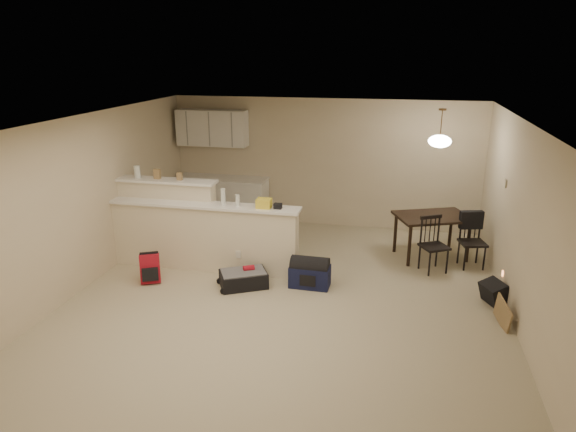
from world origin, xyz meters
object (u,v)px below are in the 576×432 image
(dining_chair_far, at_px, (473,241))
(navy_duffel, at_px, (310,276))
(red_backpack, at_px, (150,268))
(pendant_lamp, at_px, (440,141))
(suitcase, at_px, (244,279))
(black_daypack, at_px, (495,293))
(dining_chair_near, at_px, (434,245))
(dining_table, at_px, (432,221))

(dining_chair_far, xyz_separation_m, navy_duffel, (-2.43, -1.27, -0.28))
(red_backpack, height_order, navy_duffel, red_backpack)
(dining_chair_far, bearing_deg, navy_duffel, -166.70)
(pendant_lamp, relative_size, dining_chair_far, 0.70)
(suitcase, bearing_deg, pendant_lamp, 4.92)
(red_backpack, xyz_separation_m, black_daypack, (4.99, 0.36, -0.06))
(pendant_lamp, height_order, dining_chair_near, pendant_lamp)
(dining_table, distance_m, red_backpack, 4.63)
(pendant_lamp, relative_size, suitcase, 0.91)
(dining_chair_near, xyz_separation_m, dining_chair_far, (0.61, 0.31, -0.00))
(dining_table, height_order, red_backpack, dining_table)
(pendant_lamp, height_order, suitcase, pendant_lamp)
(pendant_lamp, bearing_deg, dining_chair_near, -88.30)
(dining_chair_far, relative_size, red_backpack, 2.03)
(dining_table, relative_size, dining_chair_far, 1.57)
(suitcase, distance_m, red_backpack, 1.44)
(dining_chair_far, distance_m, red_backpack, 5.09)
(red_backpack, distance_m, navy_duffel, 2.42)
(dining_chair_near, height_order, suitcase, dining_chair_near)
(suitcase, xyz_separation_m, black_daypack, (3.56, 0.21, 0.04))
(dining_chair_near, bearing_deg, navy_duffel, 178.22)
(dining_table, xyz_separation_m, pendant_lamp, (-0.00, -0.00, 1.34))
(dining_chair_near, height_order, dining_chair_far, dining_chair_near)
(black_daypack, bearing_deg, dining_chair_near, 13.62)
(dining_table, xyz_separation_m, suitcase, (-2.76, -1.78, -0.53))
(dining_table, bearing_deg, pendant_lamp, -175.32)
(dining_table, relative_size, navy_duffel, 2.35)
(suitcase, relative_size, navy_duffel, 1.15)
(dining_chair_near, distance_m, black_daypack, 1.27)
(dining_table, distance_m, dining_chair_near, 0.65)
(pendant_lamp, bearing_deg, dining_table, 26.57)
(dining_chair_near, relative_size, black_daypack, 2.50)
(dining_table, bearing_deg, suitcase, -169.07)
(dining_table, relative_size, pendant_lamp, 2.24)
(red_backpack, bearing_deg, black_daypack, -21.73)
(dining_table, relative_size, suitcase, 2.05)
(pendant_lamp, relative_size, red_backpack, 1.42)
(dining_table, height_order, navy_duffel, dining_table)
(red_backpack, bearing_deg, navy_duffel, -17.30)
(black_daypack, bearing_deg, red_backpack, 68.49)
(dining_chair_far, bearing_deg, red_backpack, -175.61)
(dining_chair_near, height_order, navy_duffel, dining_chair_near)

